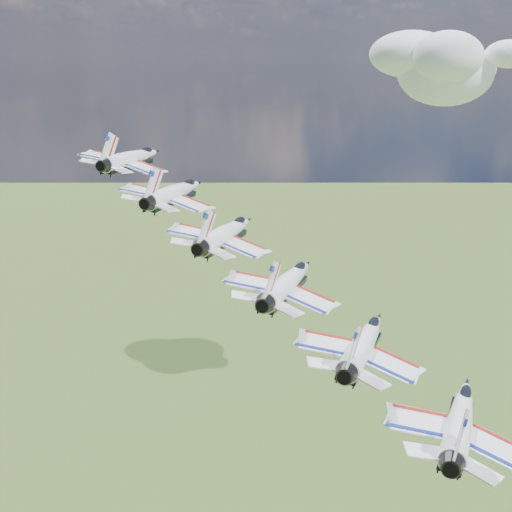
# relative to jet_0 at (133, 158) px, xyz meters

# --- Properties ---
(cloud_far) EXTENTS (58.90, 46.28, 23.14)m
(cloud_far) POSITION_rel_jet_0_xyz_m (91.96, 206.13, 9.84)
(cloud_far) COLOR white
(jet_0) EXTENTS (17.09, 20.14, 7.23)m
(jet_0) POSITION_rel_jet_0_xyz_m (0.00, 0.00, 0.00)
(jet_0) COLOR white
(jet_1) EXTENTS (17.09, 20.14, 7.23)m
(jet_1) POSITION_rel_jet_0_xyz_m (7.23, -8.87, -3.16)
(jet_1) COLOR silver
(jet_2) EXTENTS (17.09, 20.14, 7.23)m
(jet_2) POSITION_rel_jet_0_xyz_m (14.46, -17.74, -6.32)
(jet_2) COLOR white
(jet_3) EXTENTS (17.09, 20.14, 7.23)m
(jet_3) POSITION_rel_jet_0_xyz_m (21.69, -26.61, -9.48)
(jet_3) COLOR white
(jet_4) EXTENTS (17.09, 20.14, 7.23)m
(jet_4) POSITION_rel_jet_0_xyz_m (28.92, -35.48, -12.64)
(jet_4) COLOR silver
(jet_5) EXTENTS (17.09, 20.14, 7.23)m
(jet_5) POSITION_rel_jet_0_xyz_m (36.14, -44.35, -15.81)
(jet_5) COLOR silver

